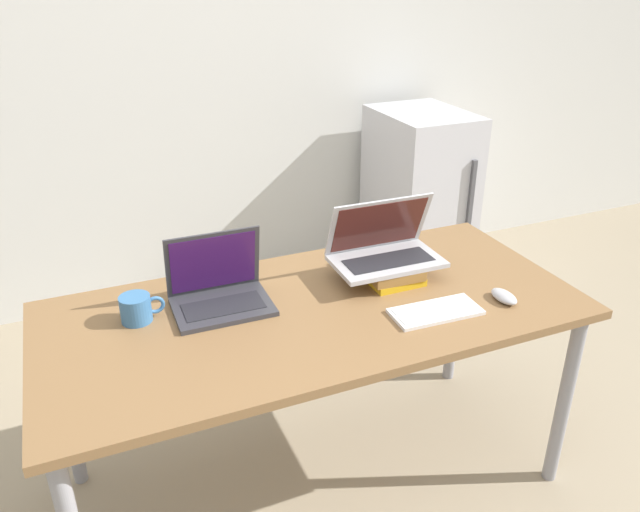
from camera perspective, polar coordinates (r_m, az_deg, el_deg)
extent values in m
cube|color=silver|center=(3.39, -12.08, 18.06)|extent=(8.00, 0.05, 2.70)
cube|color=brown|center=(2.04, -0.47, -5.03)|extent=(1.75, 0.80, 0.03)
cylinder|color=gray|center=(2.42, 21.44, -12.21)|extent=(0.05, 0.05, 0.72)
cylinder|color=gray|center=(2.42, -22.31, -12.35)|extent=(0.05, 0.05, 0.72)
cylinder|color=gray|center=(2.83, 12.23, -4.86)|extent=(0.05, 0.05, 0.72)
cube|color=#333338|center=(2.04, -8.90, -4.58)|extent=(0.31, 0.23, 0.02)
cube|color=#232328|center=(2.02, -8.82, -4.54)|extent=(0.26, 0.12, 0.00)
cube|color=#333338|center=(2.06, -9.74, -0.52)|extent=(0.31, 0.05, 0.22)
cube|color=#381451|center=(2.06, -9.71, -0.60)|extent=(0.28, 0.04, 0.20)
cube|color=gold|center=(2.24, 5.98, -1.39)|extent=(0.18, 0.27, 0.02)
cube|color=olive|center=(2.22, 6.01, -0.80)|extent=(0.19, 0.27, 0.04)
cube|color=#B2B2B7|center=(2.19, 6.11, -0.47)|extent=(0.38, 0.23, 0.02)
cube|color=#232328|center=(2.17, 6.28, -0.40)|extent=(0.31, 0.12, 0.00)
cube|color=#B2B2B7|center=(2.20, 5.39, 2.91)|extent=(0.38, 0.09, 0.21)
cube|color=#4C1E19|center=(2.19, 5.44, 2.83)|extent=(0.34, 0.08, 0.18)
cube|color=white|center=(2.03, 10.52, -5.03)|extent=(0.30, 0.14, 0.01)
cube|color=silver|center=(2.02, 10.54, -4.86)|extent=(0.27, 0.11, 0.00)
ellipsoid|color=#B2B2B7|center=(2.15, 16.47, -3.57)|extent=(0.06, 0.11, 0.03)
cylinder|color=teal|center=(2.02, -16.50, -4.65)|extent=(0.10, 0.10, 0.09)
torus|color=teal|center=(2.02, -14.83, -4.35)|extent=(0.06, 0.01, 0.06)
cube|color=silver|center=(3.65, 8.95, 5.15)|extent=(0.46, 0.59, 1.01)
cube|color=#4C4C51|center=(3.47, 13.57, 4.52)|extent=(0.02, 0.02, 0.51)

